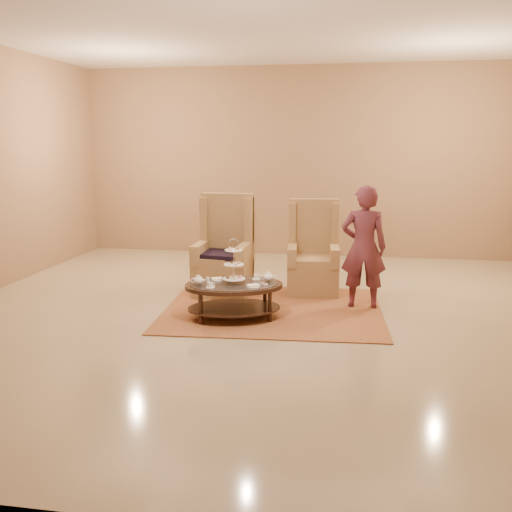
% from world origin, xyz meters
% --- Properties ---
extents(ground, '(8.00, 8.00, 0.00)m').
position_xyz_m(ground, '(0.00, 0.00, 0.00)').
color(ground, tan).
rests_on(ground, ground).
extents(ceiling, '(8.00, 8.00, 0.02)m').
position_xyz_m(ceiling, '(0.00, 0.00, 0.00)').
color(ceiling, beige).
rests_on(ceiling, ground).
extents(wall_back, '(8.00, 0.04, 3.50)m').
position_xyz_m(wall_back, '(0.00, 4.00, 1.75)').
color(wall_back, '#967351').
rests_on(wall_back, ground).
extents(rug, '(2.88, 2.45, 0.01)m').
position_xyz_m(rug, '(0.12, 0.24, 0.01)').
color(rug, '#B0753E').
rests_on(rug, ground).
extents(tea_table, '(1.37, 1.12, 0.99)m').
position_xyz_m(tea_table, '(-0.30, -0.19, 0.36)').
color(tea_table, black).
rests_on(tea_table, ground).
extents(armchair_left, '(0.77, 0.79, 1.40)m').
position_xyz_m(armchair_left, '(-0.68, 1.03, 0.47)').
color(armchair_left, '#A5804D').
rests_on(armchair_left, ground).
extents(armchair_right, '(0.76, 0.79, 1.32)m').
position_xyz_m(armchair_right, '(0.56, 1.28, 0.44)').
color(armchair_right, '#A5804D').
rests_on(armchair_right, ground).
extents(person, '(0.59, 0.39, 1.59)m').
position_xyz_m(person, '(1.24, 0.55, 0.80)').
color(person, '#592631').
rests_on(person, ground).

